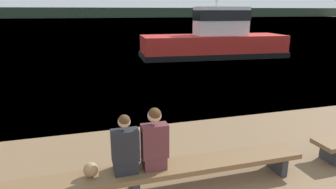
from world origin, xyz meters
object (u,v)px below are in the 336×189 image
shopping_bag (91,170)px  tugboat_red (215,41)px  bench_main (134,176)px  person_left (125,148)px  person_right (154,142)px

shopping_bag → tugboat_red: size_ratio=0.03×
bench_main → tugboat_red: size_ratio=0.63×
person_left → person_right: 0.47m
bench_main → person_right: (0.35, 0.00, 0.54)m
bench_main → person_right: person_right is taller
bench_main → person_right: bearing=0.6°
person_left → bench_main: bearing=-3.3°
person_right → bench_main: bearing=-179.4°
person_left → shopping_bag: person_left is taller
bench_main → person_left: 0.51m
person_right → tugboat_red: 15.43m
tugboat_red → person_left: bearing=154.5°
bench_main → tugboat_red: 15.61m
person_left → person_right: size_ratio=0.94×
shopping_bag → bench_main: bearing=-2.3°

